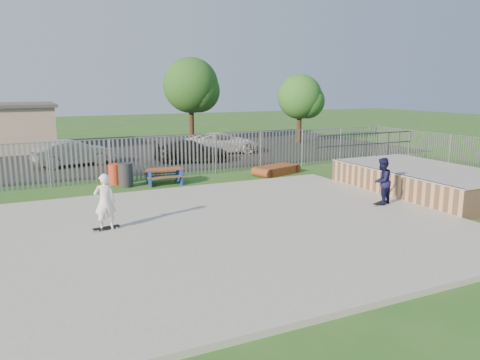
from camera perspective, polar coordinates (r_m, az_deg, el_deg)
name	(u,v)px	position (r m, az deg, el deg)	size (l,w,h in m)	color
ground	(221,231)	(14.41, -2.35, -6.27)	(120.00, 120.00, 0.00)	#265E20
concrete_slab	(221,229)	(14.39, -2.35, -5.99)	(15.00, 12.00, 0.15)	#999A95
quarter_pipe	(423,181)	(20.58, 21.44, -0.07)	(5.50, 7.05, 2.19)	tan
fence	(198,172)	(18.67, -5.14, 0.95)	(26.04, 16.02, 2.00)	gray
picnic_table	(164,176)	(21.49, -9.24, 0.49)	(1.79, 1.53, 0.70)	brown
funbox	(276,170)	(23.58, 4.47, 1.22)	(2.37, 1.69, 0.43)	brown
trash_bin_red	(115,174)	(21.81, -15.01, 0.70)	(0.56, 0.56, 0.93)	#B2361B
trash_bin_grey	(126,175)	(21.13, -13.78, 0.59)	(0.63, 0.63, 1.05)	#29292C
parking_lot	(108,153)	(32.37, -15.84, 3.24)	(40.00, 18.00, 0.02)	black
car_silver	(74,153)	(27.43, -19.62, 3.13)	(1.52, 4.34, 1.43)	#B2B2B7
car_dark	(191,151)	(27.28, -5.99, 3.51)	(1.76, 4.34, 1.26)	black
car_white	(223,143)	(30.80, -2.14, 4.56)	(2.25, 4.88, 1.36)	white
tree_mid	(191,86)	(36.65, -6.01, 11.39)	(4.23, 4.23, 6.52)	#402719
tree_right	(300,97)	(36.69, 7.30, 10.01)	(3.40, 3.40, 5.25)	#442B1B
skateboard_a	(380,203)	(17.75, 16.74, -2.72)	(0.82, 0.48, 0.08)	black
skateboard_b	(106,228)	(14.62, -15.97, -5.67)	(0.82, 0.32, 0.08)	black
skater_navy	(382,181)	(17.58, 16.90, -0.14)	(0.83, 0.65, 1.70)	#131238
skater_white	(105,202)	(14.41, -16.15, -2.58)	(0.62, 0.41, 1.70)	white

